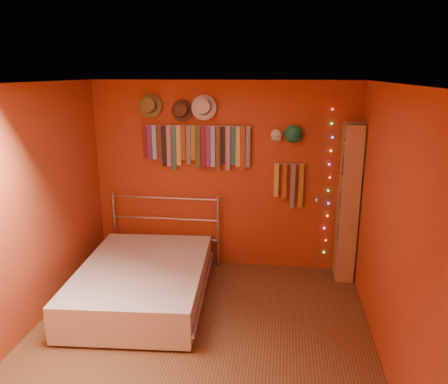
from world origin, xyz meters
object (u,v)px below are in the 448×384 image
at_px(reading_lamp, 317,200).
at_px(bed, 143,281).
at_px(bookshelf, 352,203).
at_px(tie_rack, 197,145).

relative_size(reading_lamp, bed, 0.13).
bearing_deg(bookshelf, tie_rack, 175.56).
height_order(reading_lamp, bookshelf, bookshelf).
bearing_deg(bed, bookshelf, 16.66).
xyz_separation_m(bookshelf, bed, (-2.45, -0.92, -0.79)).
height_order(tie_rack, reading_lamp, tie_rack).
bearing_deg(bookshelf, reading_lamp, 179.80).
bearing_deg(reading_lamp, tie_rack, 174.39).
bearing_deg(tie_rack, bookshelf, -4.44).
bearing_deg(reading_lamp, bookshelf, -0.20).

